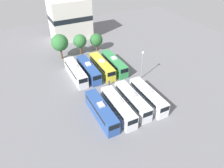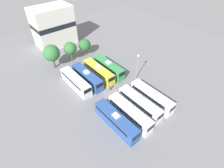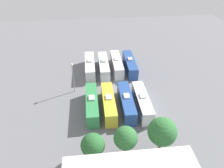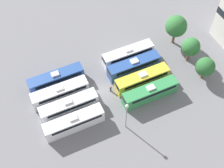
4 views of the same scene
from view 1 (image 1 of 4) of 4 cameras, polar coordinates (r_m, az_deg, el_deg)
The scene contains 15 objects.
ground_plane at distance 52.59m, azimuth -0.79°, elevation -1.38°, with size 106.27×106.27×0.00m, color slate.
bus_0 at distance 44.07m, azimuth -2.83°, elevation -6.99°, with size 2.54×11.54×3.54m.
bus_1 at distance 44.98m, azimuth 1.61°, elevation -5.92°, with size 2.54×11.54×3.54m.
bus_2 at distance 46.77m, azimuth 5.30°, elevation -4.20°, with size 2.54×11.54×3.54m.
bus_3 at distance 48.28m, azimuth 9.34°, elevation -3.13°, with size 2.54×11.54×3.54m.
bus_4 at distance 56.63m, azimuth -9.48°, elevation 3.16°, with size 2.54×11.54×3.54m.
bus_5 at distance 57.26m, azimuth -6.16°, elevation 3.86°, with size 2.54×11.54×3.54m.
bus_6 at distance 58.43m, azimuth -2.64°, elevation 4.72°, with size 2.54×11.54×3.54m.
bus_7 at distance 59.66m, azimuth 0.54°, elevation 5.45°, with size 2.54×11.54×3.54m.
worker_person at distance 53.47m, azimuth -0.76°, elevation 0.31°, with size 0.36×0.36×1.63m.
light_pole at distance 54.30m, azimuth 7.95°, elevation 6.09°, with size 0.60×0.60×7.69m.
tree_0 at distance 65.22m, azimuth -13.48°, elevation 10.43°, with size 4.84×4.84×7.51m.
tree_1 at distance 66.99m, azimuth -8.38°, elevation 11.02°, with size 3.97×3.97×6.37m.
tree_2 at distance 69.14m, azimuth -4.12°, elevation 11.40°, with size 3.97×3.97×5.59m.
depot_building at distance 78.77m, azimuth -10.87°, elevation 16.37°, with size 13.31×8.42×13.35m.
Camera 1 is at (-18.31, -38.12, 31.25)m, focal length 35.00 mm.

